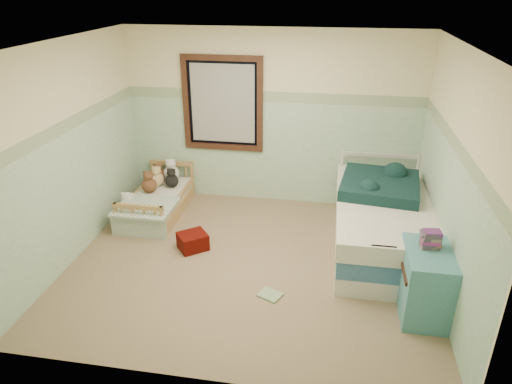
% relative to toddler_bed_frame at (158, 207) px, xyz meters
% --- Properties ---
extents(floor, '(4.20, 3.60, 0.02)m').
position_rel_toddler_bed_frame_xyz_m(floor, '(1.52, -1.05, -0.10)').
color(floor, '#896D4C').
rests_on(floor, ground).
extents(ceiling, '(4.20, 3.60, 0.02)m').
position_rel_toddler_bed_frame_xyz_m(ceiling, '(1.52, -1.05, 2.42)').
color(ceiling, white).
rests_on(ceiling, wall_back).
extents(wall_back, '(4.20, 0.04, 2.50)m').
position_rel_toddler_bed_frame_xyz_m(wall_back, '(1.52, 0.75, 1.16)').
color(wall_back, '#F1E8B0').
rests_on(wall_back, floor).
extents(wall_front, '(4.20, 0.04, 2.50)m').
position_rel_toddler_bed_frame_xyz_m(wall_front, '(1.52, -2.85, 1.16)').
color(wall_front, '#F1E8B0').
rests_on(wall_front, floor).
extents(wall_left, '(0.04, 3.60, 2.50)m').
position_rel_toddler_bed_frame_xyz_m(wall_left, '(-0.58, -1.05, 1.16)').
color(wall_left, '#F1E8B0').
rests_on(wall_left, floor).
extents(wall_right, '(0.04, 3.60, 2.50)m').
position_rel_toddler_bed_frame_xyz_m(wall_right, '(3.62, -1.05, 1.16)').
color(wall_right, '#F1E8B0').
rests_on(wall_right, floor).
extents(wainscot_mint, '(4.20, 0.01, 1.50)m').
position_rel_toddler_bed_frame_xyz_m(wainscot_mint, '(1.52, 0.74, 0.66)').
color(wainscot_mint, '#8EBB97').
rests_on(wainscot_mint, floor).
extents(border_strip, '(4.20, 0.01, 0.15)m').
position_rel_toddler_bed_frame_xyz_m(border_strip, '(1.52, 0.74, 1.49)').
color(border_strip, '#52825B').
rests_on(border_strip, wall_back).
extents(window_frame, '(1.16, 0.06, 1.36)m').
position_rel_toddler_bed_frame_xyz_m(window_frame, '(0.82, 0.71, 1.36)').
color(window_frame, black).
rests_on(window_frame, wall_back).
extents(window_blinds, '(0.92, 0.01, 1.12)m').
position_rel_toddler_bed_frame_xyz_m(window_blinds, '(0.82, 0.72, 1.36)').
color(window_blinds, beige).
rests_on(window_blinds, window_frame).
extents(toddler_bed_frame, '(0.69, 1.38, 0.18)m').
position_rel_toddler_bed_frame_xyz_m(toddler_bed_frame, '(0.00, 0.00, 0.00)').
color(toddler_bed_frame, olive).
rests_on(toddler_bed_frame, floor).
extents(toddler_mattress, '(0.63, 1.32, 0.12)m').
position_rel_toddler_bed_frame_xyz_m(toddler_mattress, '(0.00, 0.00, 0.15)').
color(toddler_mattress, silver).
rests_on(toddler_mattress, toddler_bed_frame).
extents(patchwork_quilt, '(0.75, 0.69, 0.03)m').
position_rel_toddler_bed_frame_xyz_m(patchwork_quilt, '(0.00, -0.43, 0.22)').
color(patchwork_quilt, '#6491CA').
rests_on(patchwork_quilt, toddler_mattress).
extents(plush_bed_brown, '(0.18, 0.18, 0.18)m').
position_rel_toddler_bed_frame_xyz_m(plush_bed_brown, '(-0.15, 0.50, 0.30)').
color(plush_bed_brown, brown).
rests_on(plush_bed_brown, toddler_mattress).
extents(plush_bed_white, '(0.24, 0.24, 0.24)m').
position_rel_toddler_bed_frame_xyz_m(plush_bed_white, '(0.05, 0.50, 0.33)').
color(plush_bed_white, silver).
rests_on(plush_bed_white, toddler_mattress).
extents(plush_bed_tan, '(0.19, 0.19, 0.19)m').
position_rel_toddler_bed_frame_xyz_m(plush_bed_tan, '(-0.10, 0.28, 0.30)').
color(plush_bed_tan, '#DAB77A').
rests_on(plush_bed_tan, toddler_mattress).
extents(plush_bed_dark, '(0.20, 0.20, 0.20)m').
position_rel_toddler_bed_frame_xyz_m(plush_bed_dark, '(0.13, 0.28, 0.31)').
color(plush_bed_dark, black).
rests_on(plush_bed_dark, toddler_mattress).
extents(plush_floor_cream, '(0.27, 0.27, 0.27)m').
position_rel_toddler_bed_frame_xyz_m(plush_floor_cream, '(-0.34, -0.23, 0.05)').
color(plush_floor_cream, silver).
rests_on(plush_floor_cream, floor).
extents(plush_floor_tan, '(0.25, 0.25, 0.25)m').
position_rel_toddler_bed_frame_xyz_m(plush_floor_tan, '(-0.16, -0.52, 0.04)').
color(plush_floor_tan, '#DAB77A').
rests_on(plush_floor_tan, floor).
extents(twin_bed_frame, '(1.09, 2.18, 0.22)m').
position_rel_toddler_bed_frame_xyz_m(twin_bed_frame, '(3.07, -0.44, 0.02)').
color(twin_bed_frame, silver).
rests_on(twin_bed_frame, floor).
extents(twin_boxspring, '(1.09, 2.18, 0.22)m').
position_rel_toddler_bed_frame_xyz_m(twin_boxspring, '(3.07, -0.44, 0.24)').
color(twin_boxspring, '#275083').
rests_on(twin_boxspring, twin_bed_frame).
extents(twin_mattress, '(1.14, 2.23, 0.22)m').
position_rel_toddler_bed_frame_xyz_m(twin_mattress, '(3.07, -0.44, 0.46)').
color(twin_mattress, silver).
rests_on(twin_mattress, twin_boxspring).
extents(teal_blanket, '(1.05, 1.09, 0.14)m').
position_rel_toddler_bed_frame_xyz_m(teal_blanket, '(3.02, -0.14, 0.64)').
color(teal_blanket, black).
rests_on(teal_blanket, twin_mattress).
extents(dresser, '(0.44, 0.71, 0.71)m').
position_rel_toddler_bed_frame_xyz_m(dresser, '(3.39, -1.63, 0.26)').
color(dresser, teal).
rests_on(dresser, floor).
extents(book_stack, '(0.19, 0.16, 0.17)m').
position_rel_toddler_bed_frame_xyz_m(book_stack, '(3.39, -1.54, 0.70)').
color(book_stack, brown).
rests_on(book_stack, dresser).
extents(red_pillow, '(0.44, 0.44, 0.21)m').
position_rel_toddler_bed_frame_xyz_m(red_pillow, '(0.77, -0.85, 0.02)').
color(red_pillow, '#810D03').
rests_on(red_pillow, floor).
extents(floor_book, '(0.29, 0.26, 0.02)m').
position_rel_toddler_bed_frame_xyz_m(floor_book, '(1.85, -1.63, -0.08)').
color(floor_book, gold).
rests_on(floor_book, floor).
extents(extra_plush_0, '(0.20, 0.20, 0.20)m').
position_rel_toddler_bed_frame_xyz_m(extra_plush_0, '(-0.10, 0.29, 0.31)').
color(extra_plush_0, '#DAB77A').
rests_on(extra_plush_0, toddler_mattress).
extents(extra_plush_1, '(0.22, 0.22, 0.22)m').
position_rel_toddler_bed_frame_xyz_m(extra_plush_1, '(-0.12, 0.05, 0.32)').
color(extra_plush_1, brown).
rests_on(extra_plush_1, toddler_mattress).
extents(extra_plush_2, '(0.15, 0.15, 0.15)m').
position_rel_toddler_bed_frame_xyz_m(extra_plush_2, '(-0.11, 0.12, 0.28)').
color(extra_plush_2, silver).
rests_on(extra_plush_2, toddler_mattress).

